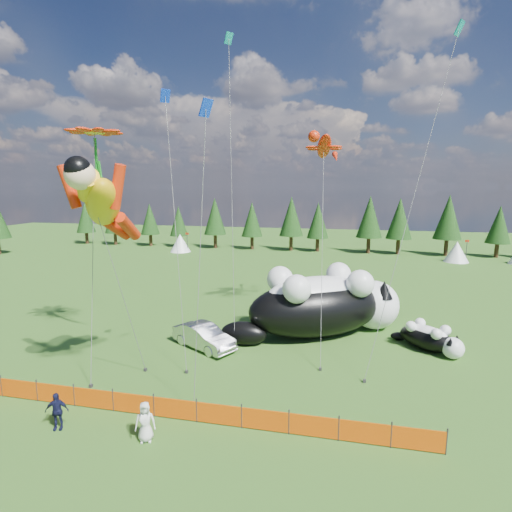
{
  "coord_description": "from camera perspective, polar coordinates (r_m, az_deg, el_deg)",
  "views": [
    {
      "loc": [
        6.89,
        -17.87,
        10.04
      ],
      "look_at": [
        2.08,
        4.0,
        6.16
      ],
      "focal_mm": 28.0,
      "sensor_mm": 36.0,
      "label": 1
    }
  ],
  "objects": [
    {
      "name": "safety_fence",
      "position": [
        18.96,
        -11.49,
        -20.58
      ],
      "size": [
        22.06,
        0.06,
        1.1
      ],
      "color": "#262626",
      "rests_on": "ground"
    },
    {
      "name": "cat_large",
      "position": [
        27.79,
        9.76,
        -6.64
      ],
      "size": [
        11.79,
        8.87,
        4.69
      ],
      "rotation": [
        0.0,
        0.0,
        0.53
      ],
      "color": "black",
      "rests_on": "ground"
    },
    {
      "name": "diamond_kite_b",
      "position": [
        28.76,
        26.62,
        25.64
      ],
      "size": [
        5.3,
        7.72,
        20.9
      ],
      "color": "#0C928B",
      "rests_on": "ground"
    },
    {
      "name": "diamond_kite_d",
      "position": [
        30.14,
        -3.87,
        26.77
      ],
      "size": [
        2.11,
        5.69,
        20.93
      ],
      "color": "#0C928B",
      "rests_on": "ground"
    },
    {
      "name": "car",
      "position": [
        25.84,
        -7.47,
        -11.33
      ],
      "size": [
        4.74,
        3.65,
        1.5
      ],
      "primitive_type": "imported",
      "rotation": [
        0.0,
        0.0,
        1.05
      ],
      "color": "silver",
      "rests_on": "ground"
    },
    {
      "name": "tree_line",
      "position": [
        63.53,
        6.13,
        4.31
      ],
      "size": [
        90.0,
        4.0,
        8.0
      ],
      "primitive_type": null,
      "color": "black",
      "rests_on": "ground"
    },
    {
      "name": "diamond_kite_a",
      "position": [
        26.56,
        -12.73,
        20.1
      ],
      "size": [
        3.44,
        5.36,
        16.7
      ],
      "color": "#0D37D1",
      "rests_on": "ground"
    },
    {
      "name": "flower_kite",
      "position": [
        24.89,
        -22.06,
        15.73
      ],
      "size": [
        4.09,
        6.09,
        13.6
      ],
      "color": "red",
      "rests_on": "ground"
    },
    {
      "name": "spectator_c",
      "position": [
        19.72,
        -26.58,
        -19.2
      ],
      "size": [
        1.05,
        0.77,
        1.61
      ],
      "primitive_type": "imported",
      "rotation": [
        0.0,
        0.0,
        0.33
      ],
      "color": "#121433",
      "rests_on": "ground"
    },
    {
      "name": "diamond_kite_c",
      "position": [
        18.36,
        -7.22,
        18.68
      ],
      "size": [
        0.72,
        2.23,
        14.2
      ],
      "color": "#0D37D1",
      "rests_on": "ground"
    },
    {
      "name": "ground",
      "position": [
        21.62,
        -8.08,
        -17.94
      ],
      "size": [
        160.0,
        160.0,
        0.0
      ],
      "primitive_type": "plane",
      "color": "#143409",
      "rests_on": "ground"
    },
    {
      "name": "gecko_kite",
      "position": [
        30.16,
        9.71,
        15.13
      ],
      "size": [
        3.29,
        11.83,
        15.6
      ],
      "color": "red",
      "rests_on": "ground"
    },
    {
      "name": "festival_tents",
      "position": [
        58.65,
        16.28,
        0.96
      ],
      "size": [
        50.0,
        3.2,
        2.8
      ],
      "primitive_type": null,
      "color": "white",
      "rests_on": "ground"
    },
    {
      "name": "cat_small",
      "position": [
        27.43,
        23.58,
        -10.67
      ],
      "size": [
        3.96,
        3.61,
        1.73
      ],
      "rotation": [
        0.0,
        0.0,
        -0.71
      ],
      "color": "black",
      "rests_on": "ground"
    },
    {
      "name": "spectator_e",
      "position": [
        17.73,
        -15.55,
        -21.86
      ],
      "size": [
        0.94,
        0.79,
        1.65
      ],
      "primitive_type": "imported",
      "rotation": [
        0.0,
        0.0,
        0.38
      ],
      "color": "silver",
      "rests_on": "ground"
    },
    {
      "name": "superhero_kite",
      "position": [
        19.85,
        -21.03,
        7.01
      ],
      "size": [
        6.56,
        6.68,
        11.68
      ],
      "color": "#DEA60B",
      "rests_on": "ground"
    }
  ]
}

